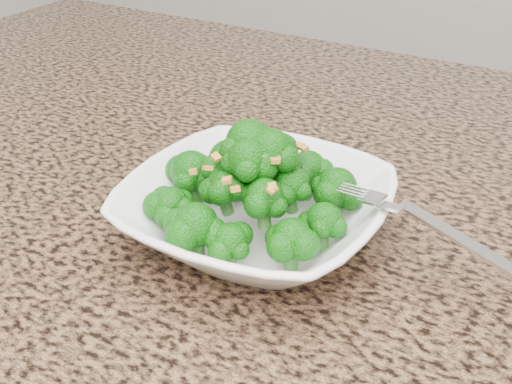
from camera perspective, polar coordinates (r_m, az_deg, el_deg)
The scene contains 5 objects.
granite_counter at distance 0.63m, azimuth 4.35°, elevation -3.25°, with size 1.64×1.04×0.03m, color brown.
bowl at distance 0.57m, azimuth -0.00°, elevation -1.86°, with size 0.23×0.23×0.06m, color white.
broccoli_pile at distance 0.54m, azimuth -0.00°, elevation 3.81°, with size 0.20×0.20×0.07m, color #10620B, non-canonical shape.
garlic_topping at distance 0.53m, azimuth -0.00°, elevation 7.51°, with size 0.12×0.12×0.01m, color orange, non-canonical shape.
fork at distance 0.53m, azimuth 12.26°, elevation -1.43°, with size 0.17×0.03×0.01m, color silver, non-canonical shape.
Camera 1 is at (0.22, -0.18, 1.24)m, focal length 45.00 mm.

